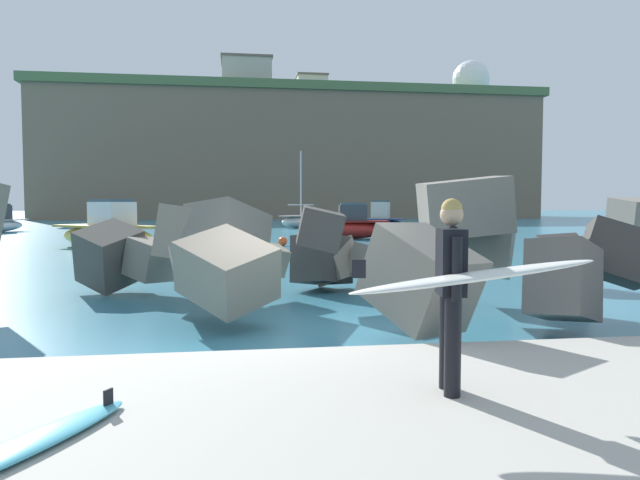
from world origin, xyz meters
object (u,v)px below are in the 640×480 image
object	(u,v)px
station_building_west	(247,75)
boat_mid_left	(377,221)
station_building_central	(310,94)
boat_near_centre	(107,232)
boat_far_centre	(304,221)
mooring_buoy_middle	(283,241)
mooring_buoy_outer	(334,235)
radar_dome	(471,84)
spare_surfboard	(25,445)
boat_mid_centre	(347,227)
surfer_with_board	(457,281)

from	to	relation	value
station_building_west	boat_mid_left	bearing A→B (deg)	-78.42
boat_mid_left	station_building_central	xyz separation A→B (m)	(2.80, 61.53, 21.09)
station_building_west	station_building_central	size ratio (longest dim) A/B	0.91
boat_near_centre	boat_far_centre	xyz separation A→B (m)	(11.60, 22.30, -0.11)
boat_far_centre	mooring_buoy_middle	bearing A→B (deg)	-99.46
boat_near_centre	mooring_buoy_outer	bearing A→B (deg)	28.69
boat_near_centre	boat_far_centre	bearing A→B (deg)	62.52
radar_dome	boat_near_centre	bearing A→B (deg)	-122.92
mooring_buoy_middle	station_building_central	xyz separation A→B (m)	(11.59, 78.38, 21.58)
mooring_buoy_outer	boat_mid_left	bearing A→B (deg)	64.40
spare_surfboard	mooring_buoy_middle	distance (m)	24.18
boat_mid_centre	mooring_buoy_middle	size ratio (longest dim) A/B	12.23
station_building_west	boat_far_centre	bearing A→B (deg)	-84.36
mooring_buoy_middle	station_building_central	distance (m)	82.12
radar_dome	station_building_central	world-z (taller)	radar_dome
station_building_central	boat_mid_left	bearing A→B (deg)	-92.60
surfer_with_board	boat_far_centre	distance (m)	45.21
boat_near_centre	mooring_buoy_outer	distance (m)	13.09
mooring_buoy_middle	mooring_buoy_outer	world-z (taller)	same
station_building_central	mooring_buoy_middle	bearing A→B (deg)	-98.41
surfer_with_board	station_building_west	distance (m)	86.26
radar_dome	station_building_central	xyz separation A→B (m)	(-28.03, 5.35, -1.62)
boat_mid_centre	station_building_central	xyz separation A→B (m)	(7.41, 72.93, 21.10)
surfer_with_board	radar_dome	world-z (taller)	radar_dome
boat_mid_left	station_building_central	size ratio (longest dim) A/B	0.58
surfer_with_board	boat_mid_centre	bearing A→B (deg)	80.98
boat_mid_left	radar_dome	world-z (taller)	radar_dome
boat_mid_centre	mooring_buoy_outer	size ratio (longest dim) A/B	12.23
radar_dome	mooring_buoy_outer	bearing A→B (deg)	-118.25
boat_near_centre	radar_dome	xyz separation A→B (m)	(47.58, 73.49, 22.70)
radar_dome	spare_surfboard	bearing A→B (deg)	-114.13
spare_surfboard	mooring_buoy_middle	size ratio (longest dim) A/B	4.36
boat_near_centre	mooring_buoy_middle	bearing A→B (deg)	3.26
boat_far_centre	radar_dome	distance (m)	66.59
mooring_buoy_outer	station_building_west	world-z (taller)	station_building_west
boat_far_centre	mooring_buoy_outer	xyz separation A→B (m)	(-0.13, -16.02, -0.39)
boat_mid_left	mooring_buoy_middle	world-z (taller)	boat_mid_left
mooring_buoy_middle	station_building_west	world-z (taller)	station_building_west
surfer_with_board	boat_mid_left	size ratio (longest dim) A/B	0.45
boat_near_centre	mooring_buoy_middle	size ratio (longest dim) A/B	13.28
surfer_with_board	radar_dome	bearing A→B (deg)	67.43
boat_mid_left	boat_mid_centre	distance (m)	12.29
boat_far_centre	radar_dome	bearing A→B (deg)	54.89
boat_mid_centre	radar_dome	distance (m)	79.62
boat_far_centre	station_building_west	distance (m)	44.14
spare_surfboard	mooring_buoy_outer	distance (m)	30.60
spare_surfboard	station_building_west	bearing A→B (deg)	87.58
boat_near_centre	mooring_buoy_outer	xyz separation A→B (m)	(11.47, 6.28, -0.50)
surfer_with_board	station_building_west	size ratio (longest dim) A/B	0.29
boat_mid_left	mooring_buoy_outer	distance (m)	12.23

